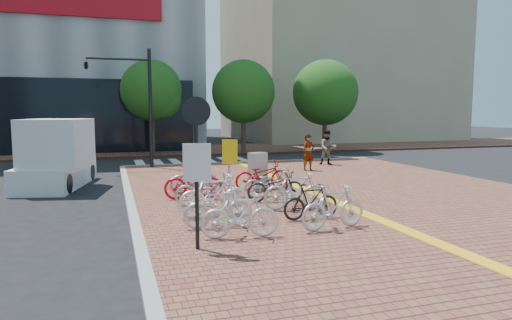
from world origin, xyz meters
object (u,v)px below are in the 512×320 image
object	(u,v)px
bike_1	(218,207)
traffic_light_pole	(121,86)
pedestrian_a	(308,152)
bike_4	(193,182)
utility_box	(258,170)
notice_sign	(197,154)
bike_3	(207,189)
bike_6	(333,207)
bike_9	(276,186)
bike_10	(269,182)
pedestrian_b	(328,148)
bike_5	(194,179)
bike_11	(262,175)
bike_0	(240,215)
bike_8	(296,190)
yellow_sign	(229,157)
bike_7	(311,201)
box_truck	(55,155)
bike_2	(214,195)

from	to	relation	value
bike_1	traffic_light_pole	bearing A→B (deg)	10.81
traffic_light_pole	pedestrian_a	bearing A→B (deg)	-22.71
bike_4	utility_box	world-z (taller)	utility_box
notice_sign	pedestrian_a	bearing A→B (deg)	55.79
bike_3	bike_6	world-z (taller)	bike_6
bike_9	bike_10	distance (m)	0.93
pedestrian_b	bike_5	bearing A→B (deg)	-122.42
notice_sign	bike_6	bearing A→B (deg)	9.96
bike_11	pedestrian_a	size ratio (longest dim) A/B	1.20
bike_1	bike_3	distance (m)	2.62
bike_0	bike_4	bearing A→B (deg)	10.88
bike_5	bike_9	size ratio (longest dim) A/B	0.91
bike_8	yellow_sign	distance (m)	3.08
bike_8	pedestrian_b	bearing A→B (deg)	-23.26
bike_9	utility_box	world-z (taller)	utility_box
traffic_light_pole	bike_7	bearing A→B (deg)	-70.79
bike_4	yellow_sign	distance (m)	1.49
bike_5	bike_9	distance (m)	3.04
bike_6	bike_10	world-z (taller)	bike_6
bike_6	bike_3	bearing A→B (deg)	23.56
bike_1	box_truck	xyz separation A→B (m)	(-4.45, 8.48, 0.59)
bike_11	utility_box	xyz separation A→B (m)	(-0.05, 0.41, 0.11)
bike_2	bike_7	world-z (taller)	bike_2
yellow_sign	bike_8	bearing A→B (deg)	-65.88
bike_5	utility_box	world-z (taller)	utility_box
yellow_sign	pedestrian_a	bearing A→B (deg)	44.55
bike_10	box_truck	size ratio (longest dim) A/B	0.35
bike_7	notice_sign	bearing A→B (deg)	113.85
bike_0	bike_8	xyz separation A→B (m)	(2.27, 2.27, 0.04)
bike_7	bike_5	bearing A→B (deg)	22.22
bike_3	yellow_sign	world-z (taller)	yellow_sign
bike_4	bike_11	bearing A→B (deg)	-61.02
bike_0	bike_2	size ratio (longest dim) A/B	0.89
bike_0	bike_11	bearing A→B (deg)	-14.77
traffic_light_pole	bike_5	bearing A→B (deg)	-74.79
bike_0	bike_1	bearing A→B (deg)	22.44
bike_0	bike_10	bearing A→B (deg)	-18.16
bike_9	notice_sign	size ratio (longest dim) A/B	0.59
bike_10	bike_5	bearing A→B (deg)	56.54
bike_8	bike_3	bearing A→B (deg)	66.98
bike_4	bike_5	xyz separation A→B (m)	(0.22, 1.08, -0.05)
bike_4	bike_7	distance (m)	4.30
bike_0	bike_10	xyz separation A→B (m)	(2.26, 4.53, -0.07)
bike_0	bike_3	distance (m)	3.62
notice_sign	bike_4	bearing A→B (deg)	81.02
bike_4	bike_7	xyz separation A→B (m)	(2.42, -3.55, -0.08)
bike_0	bike_3	bearing A→B (deg)	8.13
bike_6	bike_11	xyz separation A→B (m)	(0.11, 5.59, -0.00)
bike_11	bike_0	bearing A→B (deg)	153.66
bike_9	box_truck	bearing A→B (deg)	51.57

